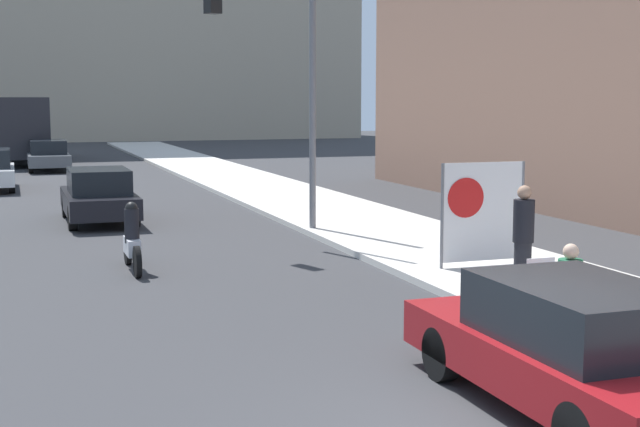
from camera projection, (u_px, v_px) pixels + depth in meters
name	position (u px, v px, depth m)	size (l,w,h in m)	color
sidewalk_curb	(350.00, 219.00, 24.25)	(3.85, 90.00, 0.14)	beige
seated_protester	(572.00, 284.00, 12.28)	(0.95, 0.77, 1.18)	#474C56
jogger_on_sidewalk	(523.00, 239.00, 14.33)	(0.34, 0.34, 1.80)	black
protest_banner	(482.00, 212.00, 16.90)	(1.78, 0.06, 1.98)	slate
traffic_light_pole	(279.00, 57.00, 20.89)	(2.93, 2.70, 6.17)	slate
parked_car_curbside	(571.00, 347.00, 9.35)	(1.78, 4.42, 1.42)	maroon
car_on_road_nearest	(99.00, 196.00, 23.93)	(1.78, 4.31, 1.46)	black
car_on_road_distant	(48.00, 155.00, 41.35)	(1.84, 4.54, 1.42)	#565B60
city_bus_on_road	(22.00, 125.00, 46.94)	(2.50, 10.88, 3.40)	#232328
motorcycle_on_road	(132.00, 242.00, 17.14)	(0.28, 2.03, 1.35)	silver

